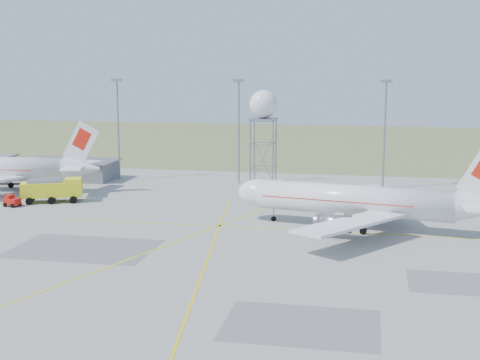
% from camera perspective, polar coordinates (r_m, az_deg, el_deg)
% --- Properties ---
extents(ground, '(400.00, 400.00, 0.00)m').
position_cam_1_polar(ground, '(68.03, -2.83, -10.09)').
color(ground, '#A4A49F').
rests_on(ground, ground).
extents(grass_strip, '(400.00, 120.00, 0.03)m').
position_cam_1_polar(grass_strip, '(203.96, 6.76, 3.19)').
color(grass_strip, '#556537').
rests_on(grass_strip, ground).
extents(building_grey, '(19.00, 10.00, 3.90)m').
position_cam_1_polar(building_grey, '(141.48, -14.31, 0.87)').
color(building_grey, slate).
rests_on(building_grey, ground).
extents(mast_a, '(2.20, 0.50, 20.50)m').
position_cam_1_polar(mast_a, '(138.16, -10.37, 5.02)').
color(mast_a, gray).
rests_on(mast_a, ground).
extents(mast_b, '(2.20, 0.50, 20.50)m').
position_cam_1_polar(mast_b, '(131.06, -0.11, 4.94)').
color(mast_b, gray).
rests_on(mast_b, ground).
extents(mast_c, '(2.20, 0.50, 20.50)m').
position_cam_1_polar(mast_c, '(128.54, 12.26, 4.62)').
color(mast_c, gray).
rests_on(mast_c, ground).
extents(airliner_main, '(38.26, 36.74, 13.05)m').
position_cam_1_polar(airliner_main, '(96.54, 10.00, -1.80)').
color(airliner_main, white).
rests_on(airliner_main, ground).
extents(radar_tower, '(5.17, 5.17, 18.73)m').
position_cam_1_polar(radar_tower, '(122.74, 2.01, 3.87)').
color(radar_tower, gray).
rests_on(radar_tower, ground).
extents(fire_truck, '(10.63, 6.78, 4.04)m').
position_cam_1_polar(fire_truck, '(118.31, -15.61, -0.90)').
color(fire_truck, yellow).
rests_on(fire_truck, ground).
extents(baggage_tug, '(2.81, 2.49, 1.94)m').
position_cam_1_polar(baggage_tug, '(117.00, -18.88, -1.79)').
color(baggage_tug, '#B9140D').
rests_on(baggage_tug, ground).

